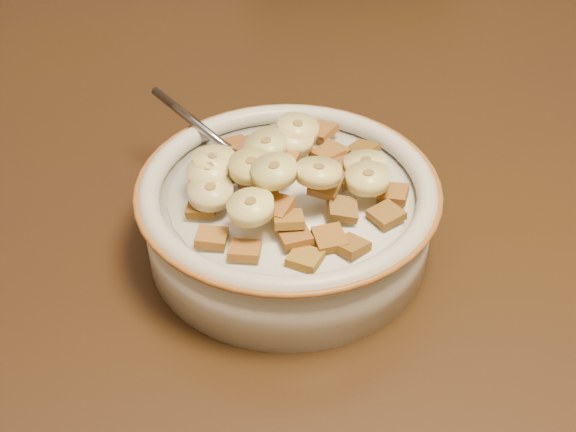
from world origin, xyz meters
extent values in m
cube|color=black|center=(0.00, 0.00, 0.73)|extent=(1.42, 0.93, 0.04)
cube|color=black|center=(0.14, 0.54, 0.48)|extent=(0.47, 0.47, 0.96)
cylinder|color=beige|center=(-0.15, -0.16, 0.77)|extent=(0.21, 0.21, 0.05)
cylinder|color=white|center=(-0.15, -0.16, 0.80)|extent=(0.17, 0.17, 0.00)
ellipsoid|color=gray|center=(-0.17, -0.13, 0.80)|extent=(0.06, 0.06, 0.01)
cube|color=#9D5D2B|center=(-0.13, -0.09, 0.81)|extent=(0.02, 0.03, 0.01)
cube|color=#985122|center=(-0.15, -0.15, 0.82)|extent=(0.03, 0.03, 0.01)
cube|color=brown|center=(-0.21, -0.17, 0.81)|extent=(0.03, 0.03, 0.01)
cube|color=brown|center=(-0.20, -0.14, 0.81)|extent=(0.03, 0.03, 0.01)
cube|color=brown|center=(-0.11, -0.12, 0.81)|extent=(0.03, 0.03, 0.01)
cube|color=brown|center=(-0.16, -0.12, 0.82)|extent=(0.02, 0.02, 0.01)
cube|color=#975525|center=(-0.19, -0.22, 0.80)|extent=(0.02, 0.03, 0.01)
cube|color=olive|center=(-0.15, -0.23, 0.80)|extent=(0.03, 0.03, 0.01)
cube|color=brown|center=(-0.13, -0.17, 0.82)|extent=(0.03, 0.03, 0.01)
cube|color=brown|center=(-0.12, -0.19, 0.81)|extent=(0.02, 0.02, 0.01)
cube|color=#9D6B31|center=(-0.18, -0.12, 0.81)|extent=(0.02, 0.02, 0.01)
cube|color=brown|center=(-0.18, -0.10, 0.81)|extent=(0.03, 0.03, 0.01)
cube|color=brown|center=(-0.12, -0.15, 0.81)|extent=(0.03, 0.03, 0.01)
cube|color=brown|center=(-0.08, -0.18, 0.81)|extent=(0.03, 0.03, 0.01)
cube|color=brown|center=(-0.17, -0.17, 0.82)|extent=(0.03, 0.03, 0.01)
cube|color=brown|center=(-0.17, -0.15, 0.82)|extent=(0.03, 0.03, 0.01)
cube|color=brown|center=(-0.12, -0.13, 0.81)|extent=(0.03, 0.03, 0.01)
cube|color=brown|center=(-0.12, -0.22, 0.80)|extent=(0.03, 0.03, 0.01)
cube|color=brown|center=(-0.09, -0.20, 0.81)|extent=(0.03, 0.03, 0.01)
cube|color=brown|center=(-0.13, -0.22, 0.81)|extent=(0.02, 0.02, 0.01)
cube|color=#96561E|center=(-0.11, -0.09, 0.81)|extent=(0.03, 0.03, 0.01)
cube|color=brown|center=(-0.15, -0.21, 0.81)|extent=(0.02, 0.02, 0.01)
cube|color=brown|center=(-0.16, -0.20, 0.81)|extent=(0.02, 0.02, 0.01)
cube|color=brown|center=(-0.09, -0.12, 0.81)|extent=(0.03, 0.03, 0.01)
cube|color=brown|center=(-0.10, -0.16, 0.81)|extent=(0.02, 0.02, 0.01)
cube|color=brown|center=(-0.19, -0.13, 0.81)|extent=(0.03, 0.03, 0.01)
cube|color=brown|center=(-0.10, -0.15, 0.81)|extent=(0.03, 0.03, 0.01)
cube|color=olive|center=(-0.21, -0.20, 0.81)|extent=(0.02, 0.02, 0.01)
cube|color=brown|center=(-0.16, -0.19, 0.82)|extent=(0.03, 0.03, 0.01)
cube|color=brown|center=(-0.17, -0.11, 0.81)|extent=(0.03, 0.03, 0.01)
cylinder|color=#F3DE95|center=(-0.09, -0.16, 0.82)|extent=(0.03, 0.03, 0.01)
cylinder|color=#F6DD7C|center=(-0.10, -0.18, 0.82)|extent=(0.04, 0.04, 0.01)
cylinder|color=#E9DC89|center=(-0.18, -0.20, 0.83)|extent=(0.04, 0.04, 0.01)
cylinder|color=#D6CB82|center=(-0.16, -0.13, 0.83)|extent=(0.04, 0.04, 0.01)
cylinder|color=#FCEB88|center=(-0.20, -0.14, 0.82)|extent=(0.03, 0.03, 0.01)
cylinder|color=#D6C477|center=(-0.13, -0.18, 0.83)|extent=(0.03, 0.03, 0.02)
cylinder|color=#C8C182|center=(-0.20, -0.17, 0.82)|extent=(0.04, 0.04, 0.01)
cylinder|color=#E6C772|center=(-0.18, -0.16, 0.83)|extent=(0.04, 0.04, 0.01)
cylinder|color=#D2B865|center=(-0.14, -0.12, 0.83)|extent=(0.04, 0.04, 0.01)
cylinder|color=#D6C980|center=(-0.14, -0.13, 0.83)|extent=(0.04, 0.04, 0.01)
cylinder|color=#F8DEA4|center=(-0.20, -0.15, 0.82)|extent=(0.04, 0.04, 0.02)
cylinder|color=#CFC77A|center=(-0.16, -0.17, 0.84)|extent=(0.04, 0.04, 0.02)
cylinder|color=beige|center=(-0.14, -0.12, 0.82)|extent=(0.04, 0.04, 0.01)
camera|label=1|loc=(-0.22, -0.56, 1.12)|focal=45.00mm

